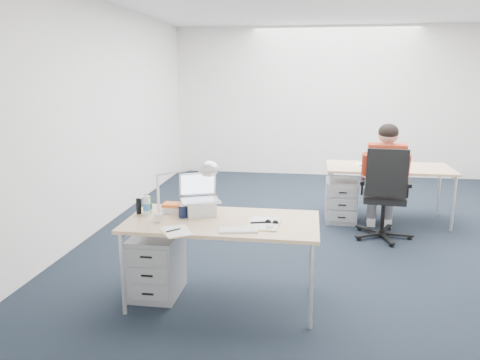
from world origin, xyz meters
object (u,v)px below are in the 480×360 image
object	(u,v)px
bear_figurine	(148,204)
far_cup	(399,160)
cordless_phone	(139,206)
dark_laptop	(391,161)
silver_laptop	(200,195)
drawer_pedestal_near	(157,264)
can_koozie	(183,211)
water_bottle	(146,204)
sunglasses	(272,223)
wireless_keyboard	(239,230)
office_chair	(383,213)
desk_far	(388,170)
desk_lamp	(177,190)
desk_near	(222,225)
drawer_pedestal_far	(341,200)
headphones	(183,210)
computer_mouse	(270,226)
book_stack	(173,208)
seated_person	(384,180)

from	to	relation	value
bear_figurine	far_cup	xyz separation A→B (m)	(2.59, 2.72, -0.03)
cordless_phone	dark_laptop	xyz separation A→B (m)	(2.48, 2.32, 0.05)
silver_laptop	drawer_pedestal_near	bearing A→B (deg)	168.69
can_koozie	water_bottle	bearing A→B (deg)	179.82
sunglasses	water_bottle	bearing A→B (deg)	-174.51
wireless_keyboard	sunglasses	world-z (taller)	sunglasses
office_chair	wireless_keyboard	world-z (taller)	office_chair
can_koozie	water_bottle	distance (m)	0.32
desk_far	dark_laptop	xyz separation A→B (m)	(-0.01, -0.21, 0.17)
dark_laptop	far_cup	xyz separation A→B (m)	(0.17, 0.43, -0.07)
office_chair	wireless_keyboard	bearing A→B (deg)	-118.04
desk_far	water_bottle	world-z (taller)	water_bottle
wireless_keyboard	dark_laptop	bearing A→B (deg)	48.65
cordless_phone	desk_lamp	bearing A→B (deg)	-4.57
wireless_keyboard	desk_near	bearing A→B (deg)	114.46
water_bottle	sunglasses	xyz separation A→B (m)	(1.08, -0.08, -0.09)
desk_far	drawer_pedestal_near	size ratio (longest dim) A/B	2.91
desk_near	dark_laptop	xyz separation A→B (m)	(1.73, 2.38, 0.17)
drawer_pedestal_far	headphones	xyz separation A→B (m)	(-1.53, -2.28, 0.47)
sunglasses	computer_mouse	bearing A→B (deg)	-83.20
can_koozie	book_stack	size ratio (longest dim) A/B	0.64
far_cup	headphones	bearing A→B (deg)	-131.29
desk_near	drawer_pedestal_far	world-z (taller)	desk_near
cordless_phone	bear_figurine	bearing A→B (deg)	41.87
silver_laptop	computer_mouse	size ratio (longest dim) A/B	3.97
seated_person	can_koozie	world-z (taller)	seated_person
headphones	book_stack	world-z (taller)	book_stack
drawer_pedestal_near	computer_mouse	size ratio (longest dim) A/B	6.34
wireless_keyboard	can_koozie	size ratio (longest dim) A/B	2.54
wireless_keyboard	book_stack	xyz separation A→B (m)	(-0.64, 0.40, 0.03)
seated_person	silver_laptop	distance (m)	2.64
sunglasses	silver_laptop	bearing A→B (deg)	173.88
desk_far	book_stack	size ratio (longest dim) A/B	8.77
computer_mouse	book_stack	size ratio (longest dim) A/B	0.48
desk_far	drawer_pedestal_near	world-z (taller)	desk_far
desk_near	office_chair	xyz separation A→B (m)	(1.59, 1.84, -0.37)
water_bottle	dark_laptop	distance (m)	3.36
cordless_phone	far_cup	distance (m)	3.82
drawer_pedestal_far	silver_laptop	bearing A→B (deg)	-119.88
seated_person	drawer_pedestal_far	bearing A→B (deg)	139.81
seated_person	headphones	xyz separation A→B (m)	(-1.99, -1.83, 0.07)
desk_far	sunglasses	size ratio (longest dim) A/B	14.08
water_bottle	far_cup	world-z (taller)	water_bottle
drawer_pedestal_far	water_bottle	bearing A→B (deg)	-126.32
desk_near	desk_lamp	bearing A→B (deg)	-162.46
drawer_pedestal_near	water_bottle	bearing A→B (deg)	-163.11
dark_laptop	desk_near	bearing A→B (deg)	-118.48
office_chair	desk_lamp	xyz separation A→B (m)	(-1.94, -1.95, 0.69)
silver_laptop	computer_mouse	world-z (taller)	silver_laptop
book_stack	desk_lamp	size ratio (longest dim) A/B	0.34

